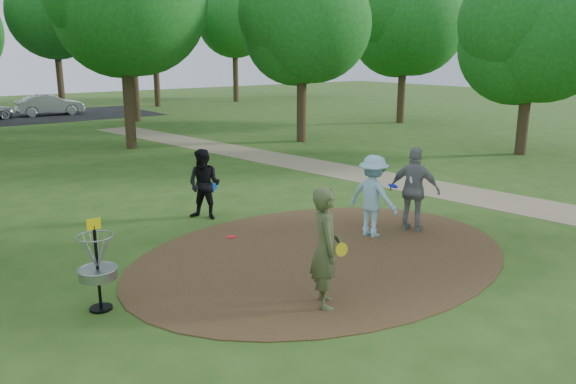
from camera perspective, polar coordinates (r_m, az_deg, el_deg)
ground at (r=11.61m, az=3.61°, el=-6.43°), size 100.00×100.00×0.00m
dirt_clearing at (r=11.61m, az=3.61°, el=-6.38°), size 8.40×8.40×0.02m
footpath at (r=17.51m, az=15.53°, el=0.18°), size 7.55×39.89×0.01m
parking_lot at (r=39.48m, az=-23.86°, el=7.02°), size 14.00×8.00×0.01m
player_observer_with_disc at (r=9.07m, az=3.85°, el=-5.69°), size 0.79×0.87×2.00m
player_throwing_with_disc at (r=12.66m, az=8.63°, el=-0.42°), size 1.20×1.31×1.85m
player_walking_with_disc at (r=13.99m, az=-8.49°, el=0.77°), size 1.04×1.08×1.75m
player_waiting_with_disc at (r=13.15m, az=12.73°, el=0.21°), size 0.94×1.25×1.97m
disc_ground_cyan at (r=11.88m, az=3.53°, el=-5.80°), size 0.22×0.22×0.02m
disc_ground_red at (r=12.67m, az=-5.79°, el=-4.55°), size 0.22×0.22×0.02m
car_right at (r=40.04m, az=-23.03°, el=8.15°), size 4.21×1.74×1.36m
disc_golf_basket at (r=9.45m, az=-18.86°, el=-6.43°), size 0.63×0.63×1.54m
tree_ring at (r=19.69m, az=-7.41°, el=17.21°), size 37.01×45.55×8.94m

